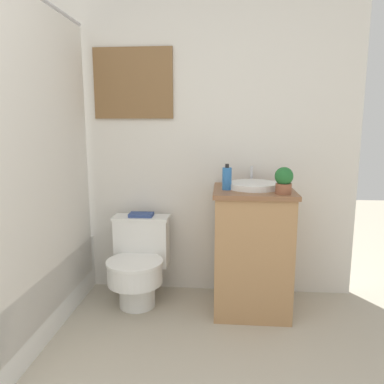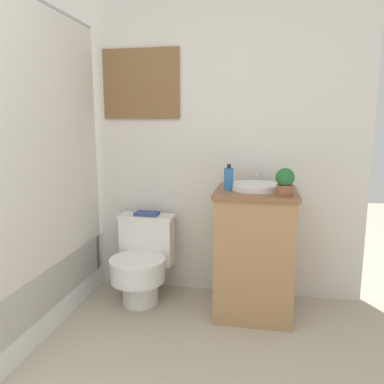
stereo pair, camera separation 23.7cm
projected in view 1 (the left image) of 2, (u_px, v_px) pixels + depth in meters
wall_back at (144, 127)px, 2.80m from camera, size 3.15×0.07×2.50m
shower_area at (9, 288)px, 2.33m from camera, size 0.66×1.38×1.98m
toilet at (139, 263)px, 2.69m from camera, size 0.41×0.52×0.61m
vanity at (252, 249)px, 2.58m from camera, size 0.53×0.53×0.85m
sink at (253, 185)px, 2.52m from camera, size 0.35×0.38×0.13m
soap_bottle at (227, 178)px, 2.46m from camera, size 0.06×0.06×0.17m
potted_plant at (284, 180)px, 2.31m from camera, size 0.11×0.11×0.17m
book_on_tank at (142, 215)px, 2.76m from camera, size 0.17×0.11×0.02m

